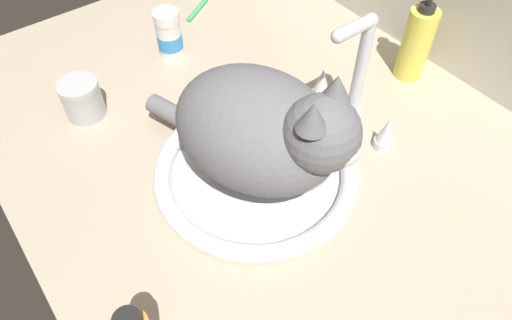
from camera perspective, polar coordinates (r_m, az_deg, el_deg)
The scene contains 8 objects.
countertop at distance 80.52cm, azimuth 2.14°, elevation 0.40°, with size 122.31×80.87×3.00cm, color #B7A88E.
sink_basin at distance 74.88cm, azimuth 0.00°, elevation -1.35°, with size 32.68×32.68×2.85cm.
faucet at distance 80.25cm, azimuth 11.86°, elevation 8.63°, with size 18.88×9.65×21.66cm.
cat at distance 66.50cm, azimuth 1.22°, elevation 3.56°, with size 36.88×26.40×20.84cm.
metal_jar at distance 88.66cm, azimuth -20.35°, elevation 6.97°, with size 7.03×7.03×7.00cm.
soap_pump_bottle at distance 93.97cm, azimuth 19.13°, elevation 13.19°, with size 5.38×5.38×19.35cm.
pill_bottle at distance 97.92cm, azimuth -10.72°, elevation 14.61°, with size 5.10×5.10×9.59cm.
toothbrush at distance 114.99cm, azimuth -6.32°, elevation 18.64°, with size 9.23×13.83×1.70cm.
Camera 1 is at (40.00, -34.02, 62.55)cm, focal length 32.96 mm.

